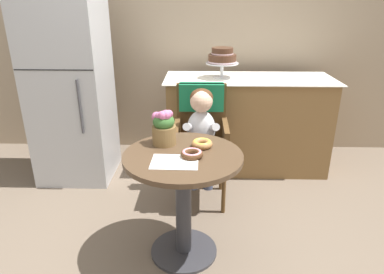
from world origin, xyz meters
TOP-DOWN VIEW (x-y plane):
  - ground_plane at (0.00, 0.00)m, footprint 8.00×8.00m
  - back_wall at (0.00, 1.85)m, footprint 4.80×0.10m
  - cafe_table at (0.00, 0.00)m, footprint 0.72×0.72m
  - wicker_chair at (0.11, 0.75)m, footprint 0.42×0.45m
  - seated_child at (0.11, 0.59)m, footprint 0.27×0.32m
  - paper_napkin at (-0.04, -0.11)m, footprint 0.27×0.20m
  - donut_front at (0.11, 0.11)m, footprint 0.13×0.13m
  - donut_mid at (0.05, -0.04)m, footprint 0.13×0.13m
  - flower_vase at (-0.13, 0.15)m, footprint 0.15×0.15m
  - display_counter at (0.55, 1.30)m, footprint 1.56×0.62m
  - tiered_cake_stand at (0.29, 1.30)m, footprint 0.30×0.30m
  - refrigerator at (-1.05, 1.10)m, footprint 0.64×0.63m

SIDE VIEW (x-z plane):
  - ground_plane at x=0.00m, z-range 0.00..0.00m
  - display_counter at x=0.55m, z-range 0.00..0.90m
  - cafe_table at x=0.00m, z-range 0.15..0.87m
  - wicker_chair at x=0.11m, z-range 0.16..1.12m
  - seated_child at x=0.11m, z-range 0.31..1.04m
  - paper_napkin at x=-0.04m, z-range 0.72..0.72m
  - donut_mid at x=0.05m, z-range 0.72..0.76m
  - donut_front at x=0.11m, z-range 0.72..0.77m
  - flower_vase at x=-0.13m, z-range 0.72..0.95m
  - refrigerator at x=-1.05m, z-range 0.00..1.70m
  - tiered_cake_stand at x=0.29m, z-range 0.95..1.22m
  - back_wall at x=0.00m, z-range 0.00..2.70m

